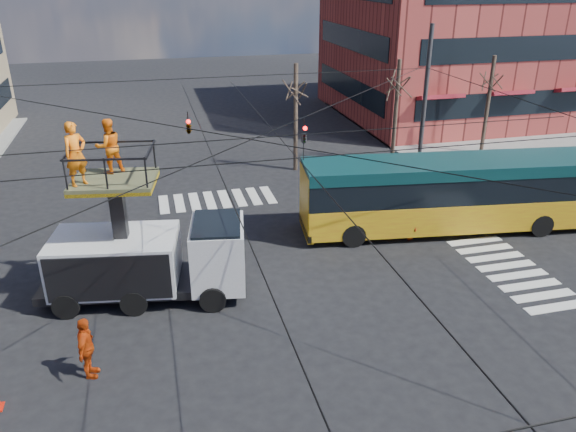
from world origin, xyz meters
The scene contains 12 objects.
ground centered at (0.00, 0.00, 0.00)m, with size 120.00×120.00×0.00m, color black.
sidewalk_ne centered at (21.00, 21.00, 0.06)m, with size 18.00×18.00×0.12m, color slate.
crosswalks centered at (0.00, 0.00, 0.01)m, with size 22.40×22.40×0.02m, color silver, non-canonical shape.
building_ne centered at (21.98, 23.98, 7.00)m, with size 20.06×16.06×14.00m.
overhead_network centered at (-0.07, 0.40, 4.29)m, with size 24.24×24.24×8.00m.
tree_a centered at (5.00, 13.50, 4.63)m, with size 2.00×2.00×6.00m.
tree_b centered at (11.00, 13.50, 4.63)m, with size 2.00×2.00×6.00m.
tree_c centered at (17.00, 13.50, 4.63)m, with size 2.00×2.00×6.00m.
utility_truck centered at (-3.44, 1.59, 2.07)m, with size 7.28×3.55×6.43m.
city_bus centered at (9.37, 4.07, 1.73)m, with size 12.97×4.18×3.20m.
worker_ground centered at (-5.25, -2.40, 0.94)m, with size 1.11×0.46×1.89m, color #D1410D.
flagger centered at (7.38, 3.58, 0.92)m, with size 1.19×0.69×1.85m, color red.
Camera 1 is at (-2.95, -16.16, 10.61)m, focal length 35.00 mm.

